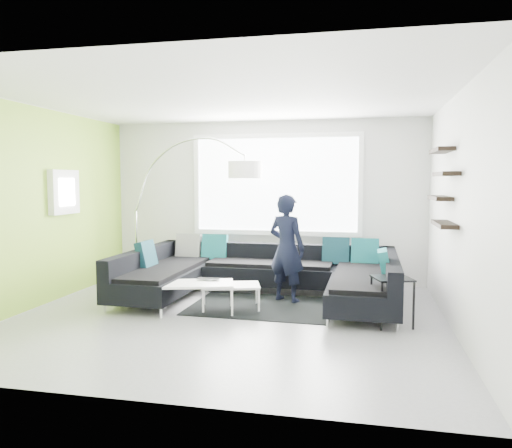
{
  "coord_description": "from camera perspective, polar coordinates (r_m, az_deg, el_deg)",
  "views": [
    {
      "loc": [
        1.69,
        -6.09,
        1.77
      ],
      "look_at": [
        0.18,
        0.9,
        1.15
      ],
      "focal_mm": 35.0,
      "sensor_mm": 36.0,
      "label": 1
    }
  ],
  "objects": [
    {
      "name": "person",
      "position": [
        7.29,
        3.53,
        -2.78
      ],
      "size": [
        0.85,
        0.8,
        1.57
      ],
      "primitive_type": "imported",
      "rotation": [
        0.0,
        0.0,
        2.73
      ],
      "color": "black",
      "rests_on": "ground"
    },
    {
      "name": "side_table",
      "position": [
        6.38,
        15.26,
        -8.54
      ],
      "size": [
        0.54,
        0.54,
        0.6
      ],
      "primitive_type": "cube",
      "rotation": [
        0.0,
        0.0,
        0.3
      ],
      "color": "black",
      "rests_on": "ground"
    },
    {
      "name": "room_shell",
      "position": [
        6.51,
        -2.54,
        5.32
      ],
      "size": [
        5.54,
        5.04,
        2.82
      ],
      "color": "silver",
      "rests_on": "ground"
    },
    {
      "name": "laptop",
      "position": [
        6.89,
        -5.53,
        -6.36
      ],
      "size": [
        0.34,
        0.24,
        0.02
      ],
      "primitive_type": "imported",
      "rotation": [
        0.0,
        0.0,
        0.06
      ],
      "color": "black",
      "rests_on": "coffee_table"
    },
    {
      "name": "ground",
      "position": [
        6.56,
        -3.26,
        -10.68
      ],
      "size": [
        5.5,
        5.5,
        0.0
      ],
      "primitive_type": "plane",
      "color": "gray",
      "rests_on": "ground"
    },
    {
      "name": "arc_lamp",
      "position": [
        8.87,
        -13.58,
        1.4
      ],
      "size": [
        2.45,
        1.3,
        2.48
      ],
      "primitive_type": null,
      "rotation": [
        0.0,
        0.0,
        -0.18
      ],
      "color": "silver",
      "rests_on": "ground"
    },
    {
      "name": "rug",
      "position": [
        7.12,
        0.69,
        -9.37
      ],
      "size": [
        2.02,
        1.49,
        0.01
      ],
      "primitive_type": "cube",
      "rotation": [
        0.0,
        0.0,
        -0.03
      ],
      "color": "black",
      "rests_on": "ground"
    },
    {
      "name": "sectional_sofa",
      "position": [
        7.36,
        0.48,
        -5.98
      ],
      "size": [
        3.93,
        2.46,
        0.84
      ],
      "rotation": [
        0.0,
        0.0,
        -0.01
      ],
      "color": "black",
      "rests_on": "ground"
    },
    {
      "name": "coffee_table",
      "position": [
        6.89,
        -4.78,
        -8.18
      ],
      "size": [
        1.39,
        1.04,
        0.41
      ],
      "primitive_type": "cube",
      "rotation": [
        0.0,
        0.0,
        0.28
      ],
      "color": "white",
      "rests_on": "ground"
    }
  ]
}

